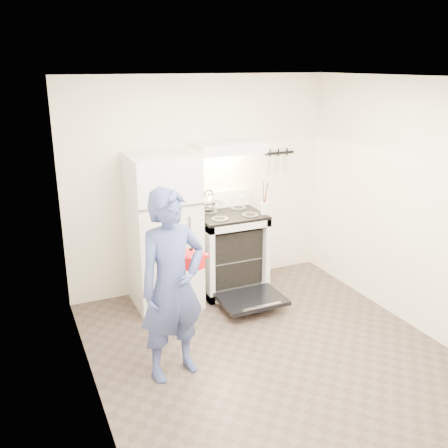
# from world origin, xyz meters

# --- Properties ---
(floor) EXTENTS (3.60, 3.60, 0.00)m
(floor) POSITION_xyz_m (0.00, 0.00, 0.00)
(floor) COLOR #4A3B33
(floor) RESTS_ON ground
(back_wall) EXTENTS (3.20, 0.02, 2.50)m
(back_wall) POSITION_xyz_m (0.00, 1.80, 1.25)
(back_wall) COLOR #EEE4C9
(back_wall) RESTS_ON ground
(refrigerator) EXTENTS (0.70, 0.70, 1.70)m
(refrigerator) POSITION_xyz_m (-0.58, 1.45, 0.85)
(refrigerator) COLOR silver
(refrigerator) RESTS_ON floor
(stove_body) EXTENTS (0.76, 0.65, 0.92)m
(stove_body) POSITION_xyz_m (0.23, 1.48, 0.46)
(stove_body) COLOR silver
(stove_body) RESTS_ON floor
(cooktop) EXTENTS (0.76, 0.65, 0.03)m
(cooktop) POSITION_xyz_m (0.23, 1.48, 0.94)
(cooktop) COLOR black
(cooktop) RESTS_ON stove_body
(backsplash) EXTENTS (0.76, 0.07, 0.20)m
(backsplash) POSITION_xyz_m (0.23, 1.76, 1.05)
(backsplash) COLOR silver
(backsplash) RESTS_ON cooktop
(oven_door) EXTENTS (0.70, 0.54, 0.04)m
(oven_door) POSITION_xyz_m (0.23, 0.88, 0.12)
(oven_door) COLOR black
(oven_door) RESTS_ON floor
(oven_rack) EXTENTS (0.60, 0.52, 0.01)m
(oven_rack) POSITION_xyz_m (0.23, 1.48, 0.44)
(oven_rack) COLOR slate
(oven_rack) RESTS_ON stove_body
(range_hood) EXTENTS (0.76, 0.50, 0.12)m
(range_hood) POSITION_xyz_m (0.23, 1.55, 1.71)
(range_hood) COLOR silver
(range_hood) RESTS_ON back_wall
(knife_strip) EXTENTS (0.40, 0.02, 0.03)m
(knife_strip) POSITION_xyz_m (1.05, 1.79, 1.55)
(knife_strip) COLOR black
(knife_strip) RESTS_ON back_wall
(pizza_stone) EXTENTS (0.34, 0.34, 0.02)m
(pizza_stone) POSITION_xyz_m (0.14, 1.44, 0.45)
(pizza_stone) COLOR #7F6347
(pizza_stone) RESTS_ON oven_rack
(tea_kettle) EXTENTS (0.21, 0.17, 0.26)m
(tea_kettle) POSITION_xyz_m (0.05, 1.66, 1.08)
(tea_kettle) COLOR silver
(tea_kettle) RESTS_ON cooktop
(utensil_jar) EXTENTS (0.09, 0.09, 0.13)m
(utensil_jar) POSITION_xyz_m (0.55, 1.22, 1.05)
(utensil_jar) COLOR silver
(utensil_jar) RESTS_ON cooktop
(person) EXTENTS (0.68, 0.52, 1.68)m
(person) POSITION_xyz_m (-0.92, 0.10, 0.84)
(person) COLOR navy
(person) RESTS_ON floor
(dutch_oven) EXTENTS (0.33, 0.26, 0.22)m
(dutch_oven) POSITION_xyz_m (-0.62, 0.47, 0.89)
(dutch_oven) COLOR red
(dutch_oven) RESTS_ON person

